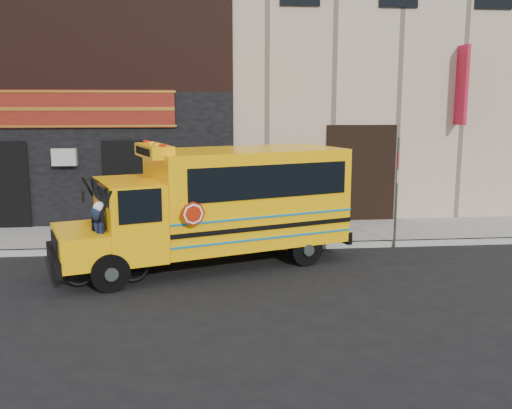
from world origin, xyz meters
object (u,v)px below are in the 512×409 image
Objects in this scene: cyclist at (101,247)px; sign_pole at (397,188)px; bicycle at (106,260)px; school_bus at (221,202)px.

sign_pole is at bearing -90.02° from cyclist.
sign_pole reaches higher than bicycle.
school_bus is 2.45× the size of sign_pole.
sign_pole is at bearing -80.62° from bicycle.
bicycle is (-7.17, -2.45, -1.09)m from sign_pole.
cyclist is at bearing -161.57° from sign_pole.
cyclist is at bearing 59.96° from bicycle.
cyclist reaches higher than bicycle.
school_bus is 4.40× the size of cyclist.
cyclist is (-2.60, -1.36, -0.69)m from school_bus.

